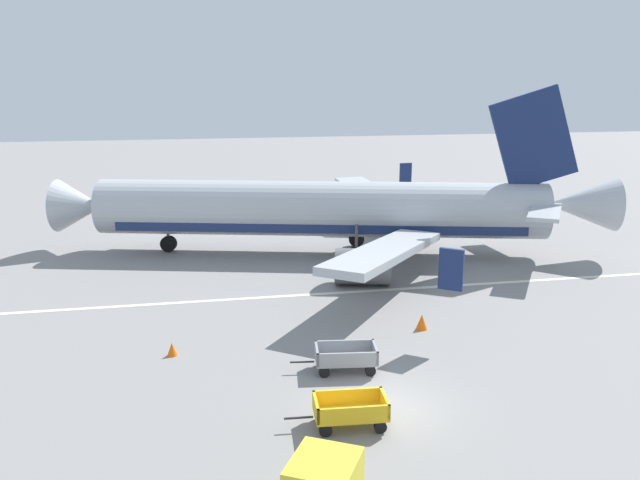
# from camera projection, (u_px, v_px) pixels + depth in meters

# --- Properties ---
(ground_plane) EXTENTS (220.00, 220.00, 0.00)m
(ground_plane) POSITION_uv_depth(u_px,v_px,m) (389.00, 405.00, 24.04)
(ground_plane) COLOR gray
(apron_stripe) EXTENTS (120.00, 0.36, 0.01)m
(apron_stripe) POSITION_uv_depth(u_px,v_px,m) (322.00, 294.00, 36.32)
(apron_stripe) COLOR silver
(apron_stripe) RESTS_ON ground
(airplane) EXTENTS (37.22, 30.15, 11.34)m
(airplane) POSITION_uv_depth(u_px,v_px,m) (335.00, 210.00, 43.79)
(airplane) COLOR #B2B7BC
(airplane) RESTS_ON ground
(baggage_cart_nearest) EXTENTS (3.59, 1.56, 1.07)m
(baggage_cart_nearest) POSITION_uv_depth(u_px,v_px,m) (350.00, 410.00, 22.42)
(baggage_cart_nearest) COLOR gold
(baggage_cart_nearest) RESTS_ON ground
(baggage_cart_second_in_row) EXTENTS (3.61, 1.69, 1.07)m
(baggage_cart_second_in_row) POSITION_uv_depth(u_px,v_px,m) (346.00, 357.00, 26.69)
(baggage_cart_second_in_row) COLOR gray
(baggage_cart_second_in_row) RESTS_ON ground
(traffic_cone_near_plane) EXTENTS (0.56, 0.56, 0.74)m
(traffic_cone_near_plane) POSITION_uv_depth(u_px,v_px,m) (422.00, 322.00, 31.15)
(traffic_cone_near_plane) COLOR orange
(traffic_cone_near_plane) RESTS_ON ground
(traffic_cone_mid_apron) EXTENTS (0.45, 0.45, 0.59)m
(traffic_cone_mid_apron) POSITION_uv_depth(u_px,v_px,m) (172.00, 349.00, 28.22)
(traffic_cone_mid_apron) COLOR orange
(traffic_cone_mid_apron) RESTS_ON ground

